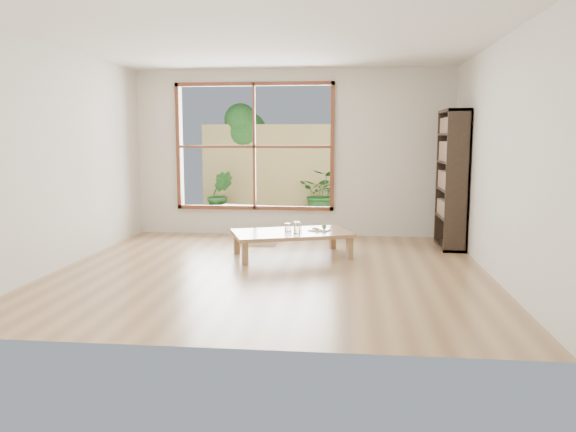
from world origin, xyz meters
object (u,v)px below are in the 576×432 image
object	(u,v)px
bookshelf	(452,179)
garden_bench	(251,209)
low_table	(292,235)
food_tray	(320,229)

from	to	relation	value
bookshelf	garden_bench	size ratio (longest dim) A/B	1.69
garden_bench	bookshelf	bearing A→B (deg)	-14.00
garden_bench	low_table	bearing A→B (deg)	-56.81
low_table	food_tray	bearing A→B (deg)	-0.23
bookshelf	low_table	bearing A→B (deg)	-158.17
bookshelf	food_tray	distance (m)	2.04
low_table	food_tray	size ratio (longest dim) A/B	5.77
bookshelf	food_tray	size ratio (longest dim) A/B	6.55
low_table	bookshelf	world-z (taller)	bookshelf
low_table	food_tray	xyz separation A→B (m)	(0.36, 0.13, 0.06)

